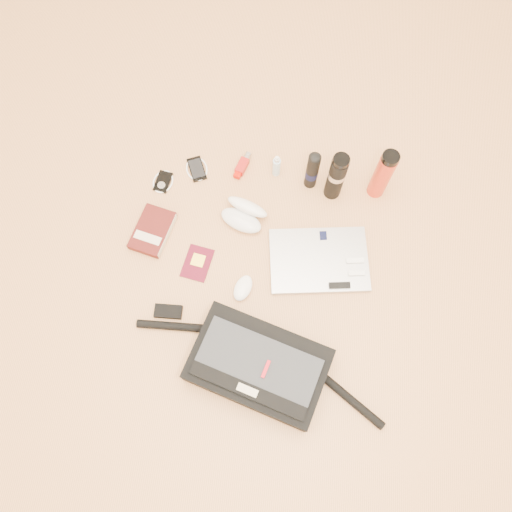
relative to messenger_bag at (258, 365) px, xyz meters
name	(u,v)px	position (x,y,z in m)	size (l,w,h in m)	color
ground	(250,288)	(-0.06, 0.28, -0.06)	(4.00, 4.00, 0.00)	tan
messenger_bag	(258,365)	(0.00, 0.00, 0.00)	(0.87, 0.38, 0.12)	black
laptop	(319,260)	(0.18, 0.41, -0.04)	(0.39, 0.29, 0.03)	#A2A2A4
book	(153,231)	(-0.44, 0.45, -0.04)	(0.16, 0.21, 0.03)	#47100F
passport	(197,263)	(-0.26, 0.35, -0.05)	(0.11, 0.14, 0.01)	#4E0818
mouse	(243,288)	(-0.08, 0.27, -0.04)	(0.09, 0.11, 0.03)	white
sunglasses_case	(244,214)	(-0.11, 0.55, -0.02)	(0.20, 0.19, 0.09)	silver
ipod	(163,182)	(-0.44, 0.67, -0.05)	(0.09, 0.10, 0.01)	black
phone	(197,169)	(-0.32, 0.74, -0.05)	(0.11, 0.12, 0.01)	black
inhaler	(243,165)	(-0.14, 0.77, -0.04)	(0.06, 0.12, 0.03)	#A51814
spray_bottle	(276,166)	(-0.01, 0.76, -0.01)	(0.04, 0.04, 0.12)	#B0D3EA
aerosol_can	(312,170)	(0.13, 0.73, 0.04)	(0.05, 0.05, 0.20)	black
thermos_black	(336,177)	(0.21, 0.70, 0.07)	(0.08, 0.08, 0.25)	black
thermos_red	(383,175)	(0.38, 0.72, 0.07)	(0.09, 0.09, 0.25)	red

